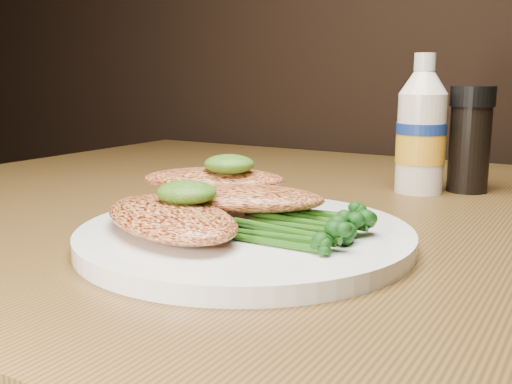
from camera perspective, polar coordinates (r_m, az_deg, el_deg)
The scene contains 9 objects.
plate at distance 0.48m, azimuth -1.04°, elevation -4.23°, with size 0.27×0.27×0.01m, color white.
chicken_front at distance 0.47m, azimuth -8.20°, elevation -2.42°, with size 0.15×0.08×0.02m, color #E08547.
chicken_mid at distance 0.50m, azimuth -1.20°, elevation -0.55°, with size 0.14×0.07×0.02m, color #E08547.
chicken_back at distance 0.54m, azimuth -4.08°, elevation 1.21°, with size 0.13×0.07×0.02m, color #E08547.
pesto_front at distance 0.47m, azimuth -6.64°, elevation -0.04°, with size 0.05×0.04×0.02m, color #113307.
pesto_back at distance 0.53m, azimuth -2.59°, elevation 2.67°, with size 0.05×0.04×0.02m, color #113307.
broccolini_bundle at distance 0.46m, azimuth 3.65°, elevation -2.84°, with size 0.12×0.10×0.02m, color #215111, non-canonical shape.
mayo_bottle at distance 0.70m, azimuth 15.53°, elevation 6.27°, with size 0.06×0.06×0.16m, color white, non-canonical shape.
pepper_grinder at distance 0.73m, azimuth 19.75°, elevation 4.74°, with size 0.05×0.05×0.12m, color black, non-canonical shape.
Camera 1 is at (0.19, 0.49, 0.89)m, focal length 41.88 mm.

